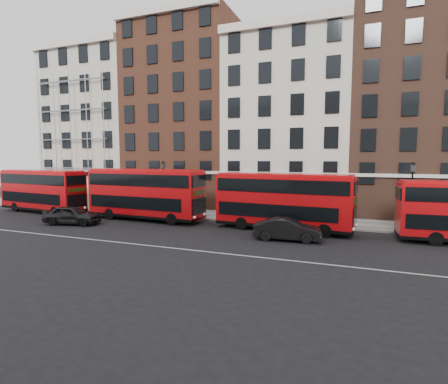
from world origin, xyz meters
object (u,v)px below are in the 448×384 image
at_px(bus_b, 145,193).
at_px(car_rear, 72,215).
at_px(bus_a, 42,190).
at_px(bus_c, 283,200).
at_px(car_front, 287,229).

xyz_separation_m(bus_b, car_rear, (-4.70, -4.11, -1.71)).
xyz_separation_m(bus_a, bus_b, (12.76, -0.00, 0.15)).
bearing_deg(bus_c, car_front, -67.04).
bearing_deg(bus_b, car_rear, -135.99).
bearing_deg(bus_a, bus_c, 6.58).
bearing_deg(car_front, car_rear, 87.94).
height_order(bus_a, car_rear, bus_a).
relative_size(bus_c, car_front, 2.34).
height_order(bus_b, car_front, bus_b).
xyz_separation_m(bus_a, car_front, (26.60, -3.19, -1.62)).
bearing_deg(bus_a, car_front, -0.26).
distance_m(bus_b, bus_c, 12.81).
xyz_separation_m(bus_a, car_rear, (8.06, -4.11, -1.57)).
xyz_separation_m(bus_b, car_front, (13.84, -3.19, -1.76)).
bearing_deg(bus_b, bus_a, -177.16).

